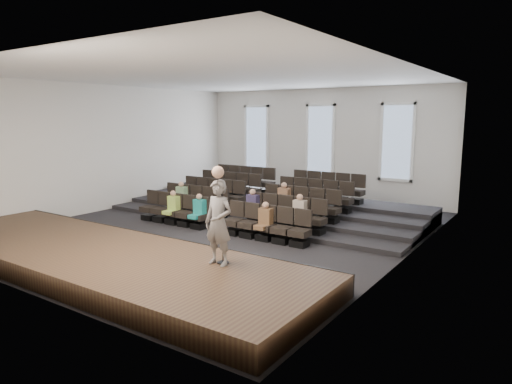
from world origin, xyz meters
TOP-DOWN VIEW (x-y plane):
  - ground at (0.00, 0.00)m, footprint 14.00×14.00m
  - ceiling at (0.00, 0.00)m, footprint 12.00×14.00m
  - wall_back at (0.00, 7.02)m, footprint 12.00×0.04m
  - wall_front at (0.00, -7.02)m, footprint 12.00×0.04m
  - wall_left at (-6.02, 0.00)m, footprint 0.04×14.00m
  - wall_right at (6.02, 0.00)m, footprint 0.04×14.00m
  - stage at (0.00, -5.10)m, footprint 11.80×3.60m
  - stage_lip at (0.00, -3.33)m, footprint 11.80×0.06m
  - risers at (0.00, 3.17)m, footprint 11.80×4.80m
  - seating_rows at (-0.00, 1.54)m, footprint 6.80×4.70m
  - windows at (0.00, 6.95)m, footprint 8.44×0.10m
  - audience at (0.19, 0.15)m, footprint 5.45×2.64m
  - speaker at (3.18, -4.38)m, footprint 0.69×0.45m
  - mic_stand at (3.18, -4.25)m, footprint 0.27×0.27m

SIDE VIEW (x-z plane):
  - ground at x=0.00m, z-range 0.00..0.00m
  - risers at x=0.00m, z-range -0.10..0.50m
  - stage at x=0.00m, z-range 0.00..0.50m
  - stage_lip at x=0.00m, z-range -0.01..0.51m
  - seating_rows at x=0.00m, z-range -0.15..1.52m
  - audience at x=0.19m, z-range 0.24..1.34m
  - mic_stand at x=3.18m, z-range 0.17..1.79m
  - speaker at x=3.18m, z-range 0.50..2.39m
  - wall_back at x=0.00m, z-range 0.00..5.00m
  - wall_front at x=0.00m, z-range 0.00..5.00m
  - wall_left at x=-6.02m, z-range 0.00..5.00m
  - wall_right at x=6.02m, z-range 0.00..5.00m
  - windows at x=0.00m, z-range 1.08..4.32m
  - ceiling at x=0.00m, z-range 5.00..5.02m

